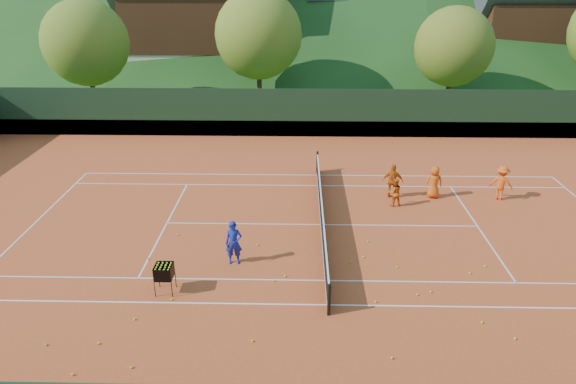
{
  "coord_description": "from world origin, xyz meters",
  "views": [
    {
      "loc": [
        -0.94,
        -18.83,
        9.76
      ],
      "look_at": [
        -1.37,
        0.0,
        1.48
      ],
      "focal_mm": 32.0,
      "sensor_mm": 36.0,
      "label": 1
    }
  ],
  "objects_px": {
    "chalet_mid": "(371,20)",
    "tennis_net": "(322,214)",
    "student_a": "(395,192)",
    "student_d": "(501,183)",
    "coach": "(234,243)",
    "student_b": "(393,181)",
    "student_c": "(434,182)",
    "chalet_left": "(201,16)",
    "ball_hopper": "(164,272)",
    "chalet_right": "(533,21)"
  },
  "relations": [
    {
      "from": "chalet_left",
      "to": "coach",
      "type": "bearing_deg",
      "value": -78.41
    },
    {
      "from": "student_a",
      "to": "student_d",
      "type": "xyz_separation_m",
      "value": [
        4.92,
        0.81,
        0.16
      ]
    },
    {
      "from": "chalet_right",
      "to": "tennis_net",
      "type": "bearing_deg",
      "value": -123.69
    },
    {
      "from": "student_b",
      "to": "chalet_right",
      "type": "height_order",
      "value": "chalet_right"
    },
    {
      "from": "student_b",
      "to": "chalet_left",
      "type": "height_order",
      "value": "chalet_left"
    },
    {
      "from": "student_b",
      "to": "chalet_mid",
      "type": "bearing_deg",
      "value": -82.33
    },
    {
      "from": "ball_hopper",
      "to": "chalet_mid",
      "type": "height_order",
      "value": "chalet_mid"
    },
    {
      "from": "student_c",
      "to": "student_d",
      "type": "xyz_separation_m",
      "value": [
        2.98,
        -0.13,
        0.05
      ]
    },
    {
      "from": "chalet_mid",
      "to": "tennis_net",
      "type": "bearing_deg",
      "value": -100.01
    },
    {
      "from": "coach",
      "to": "tennis_net",
      "type": "height_order",
      "value": "coach"
    },
    {
      "from": "ball_hopper",
      "to": "student_c",
      "type": "bearing_deg",
      "value": 36.49
    },
    {
      "from": "coach",
      "to": "student_a",
      "type": "height_order",
      "value": "coach"
    },
    {
      "from": "coach",
      "to": "student_c",
      "type": "relative_size",
      "value": 1.08
    },
    {
      "from": "student_d",
      "to": "chalet_right",
      "type": "height_order",
      "value": "chalet_right"
    },
    {
      "from": "coach",
      "to": "student_b",
      "type": "bearing_deg",
      "value": 36.92
    },
    {
      "from": "student_b",
      "to": "tennis_net",
      "type": "height_order",
      "value": "student_b"
    },
    {
      "from": "coach",
      "to": "student_d",
      "type": "distance_m",
      "value": 12.81
    },
    {
      "from": "coach",
      "to": "student_b",
      "type": "xyz_separation_m",
      "value": [
        6.56,
        5.88,
        -0.02
      ]
    },
    {
      "from": "ball_hopper",
      "to": "student_b",
      "type": "bearing_deg",
      "value": 41.94
    },
    {
      "from": "chalet_left",
      "to": "tennis_net",
      "type": "bearing_deg",
      "value": -71.57
    },
    {
      "from": "student_b",
      "to": "student_c",
      "type": "relative_size",
      "value": 1.06
    },
    {
      "from": "student_a",
      "to": "student_d",
      "type": "bearing_deg",
      "value": 179.27
    },
    {
      "from": "student_a",
      "to": "student_b",
      "type": "height_order",
      "value": "student_b"
    },
    {
      "from": "chalet_left",
      "to": "chalet_mid",
      "type": "xyz_separation_m",
      "value": [
        16.0,
        4.0,
        -0.66
      ]
    },
    {
      "from": "student_c",
      "to": "chalet_right",
      "type": "distance_m",
      "value": 31.22
    },
    {
      "from": "coach",
      "to": "student_d",
      "type": "relative_size",
      "value": 1.02
    },
    {
      "from": "chalet_left",
      "to": "chalet_right",
      "type": "bearing_deg",
      "value": 0.0
    },
    {
      "from": "tennis_net",
      "to": "ball_hopper",
      "type": "relative_size",
      "value": 12.07
    },
    {
      "from": "chalet_right",
      "to": "student_c",
      "type": "bearing_deg",
      "value": -118.57
    },
    {
      "from": "tennis_net",
      "to": "ball_hopper",
      "type": "height_order",
      "value": "tennis_net"
    },
    {
      "from": "chalet_mid",
      "to": "chalet_right",
      "type": "bearing_deg",
      "value": -15.95
    },
    {
      "from": "chalet_mid",
      "to": "chalet_right",
      "type": "relative_size",
      "value": 1.06
    },
    {
      "from": "student_c",
      "to": "chalet_left",
      "type": "relative_size",
      "value": 0.11
    },
    {
      "from": "student_a",
      "to": "tennis_net",
      "type": "relative_size",
      "value": 0.11
    },
    {
      "from": "student_b",
      "to": "student_c",
      "type": "bearing_deg",
      "value": -166.54
    },
    {
      "from": "student_d",
      "to": "chalet_left",
      "type": "xyz_separation_m",
      "value": [
        -18.21,
        27.26,
        4.83
      ]
    },
    {
      "from": "student_a",
      "to": "ball_hopper",
      "type": "relative_size",
      "value": 1.28
    },
    {
      "from": "student_a",
      "to": "chalet_mid",
      "type": "relative_size",
      "value": 0.1
    },
    {
      "from": "chalet_left",
      "to": "chalet_right",
      "type": "distance_m",
      "value": 30.0
    },
    {
      "from": "student_b",
      "to": "chalet_mid",
      "type": "xyz_separation_m",
      "value": [
        2.66,
        31.16,
        4.17
      ]
    },
    {
      "from": "student_b",
      "to": "ball_hopper",
      "type": "xyz_separation_m",
      "value": [
        -8.59,
        -7.72,
        -0.05
      ]
    },
    {
      "from": "student_d",
      "to": "student_a",
      "type": "bearing_deg",
      "value": 33.41
    },
    {
      "from": "chalet_left",
      "to": "student_d",
      "type": "bearing_deg",
      "value": -56.26
    },
    {
      "from": "coach",
      "to": "student_a",
      "type": "distance_m",
      "value": 8.19
    },
    {
      "from": "chalet_mid",
      "to": "coach",
      "type": "bearing_deg",
      "value": -103.98
    },
    {
      "from": "student_c",
      "to": "tennis_net",
      "type": "xyz_separation_m",
      "value": [
        -5.23,
        -2.87,
        -0.25
      ]
    },
    {
      "from": "coach",
      "to": "ball_hopper",
      "type": "bearing_deg",
      "value": -142.75
    },
    {
      "from": "coach",
      "to": "student_c",
      "type": "distance_m",
      "value": 10.31
    },
    {
      "from": "student_a",
      "to": "ball_hopper",
      "type": "xyz_separation_m",
      "value": [
        -8.54,
        -6.82,
        0.11
      ]
    },
    {
      "from": "student_c",
      "to": "chalet_left",
      "type": "distance_m",
      "value": 31.49
    }
  ]
}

